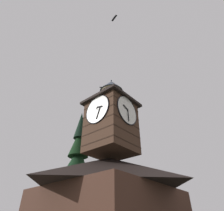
% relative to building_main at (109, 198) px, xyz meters
% --- Properties ---
extents(building_main, '(10.72, 10.46, 7.04)m').
position_rel_building_main_xyz_m(building_main, '(0.00, 0.00, 0.00)').
color(building_main, '#44291E').
rests_on(building_main, ground_plane).
extents(clock_tower, '(4.57, 4.57, 8.54)m').
position_rel_building_main_xyz_m(clock_tower, '(0.71, 0.90, 6.86)').
color(clock_tower, '#422B1E').
rests_on(clock_tower, building_main).
extents(pine_tree_behind, '(5.00, 5.00, 15.09)m').
position_rel_building_main_xyz_m(pine_tree_behind, '(-1.46, -6.34, 2.55)').
color(pine_tree_behind, '#473323').
rests_on(pine_tree_behind, ground_plane).
extents(moon, '(2.24, 2.24, 2.24)m').
position_rel_building_main_xyz_m(moon, '(-15.46, -24.52, 11.49)').
color(moon, silver).
extents(flying_bird_high, '(0.33, 0.73, 0.12)m').
position_rel_building_main_xyz_m(flying_bird_high, '(5.13, 5.10, 14.22)').
color(flying_bird_high, black).
extents(flying_bird_low, '(0.56, 0.55, 0.17)m').
position_rel_building_main_xyz_m(flying_bird_low, '(-1.16, -2.41, 13.68)').
color(flying_bird_low, black).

